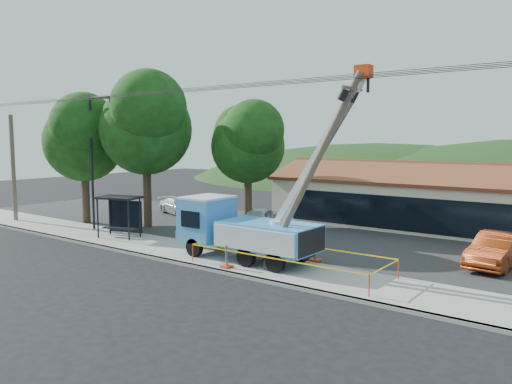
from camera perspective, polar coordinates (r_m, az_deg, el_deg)
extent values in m
plane|color=black|center=(21.99, -7.24, -10.44)|extent=(120.00, 120.00, 0.00)
cube|color=#9A9690|center=(23.47, -3.64, -9.14)|extent=(60.00, 0.25, 0.15)
cube|color=#9A9690|center=(24.90, -0.78, -8.24)|extent=(60.00, 4.00, 0.15)
cube|color=#28282B|center=(31.47, 8.15, -5.30)|extent=(60.00, 12.00, 0.10)
cube|color=beige|center=(37.01, 19.63, -1.29)|extent=(22.00, 8.00, 3.40)
cube|color=black|center=(33.25, 17.57, -2.50)|extent=(18.04, 0.08, 2.21)
cube|color=brown|center=(34.90, 18.79, 1.94)|extent=(22.50, 4.53, 1.52)
cube|color=brown|center=(38.72, 20.62, 2.26)|extent=(22.50, 4.53, 1.52)
cube|color=brown|center=(36.77, 19.79, 3.12)|extent=(22.50, 0.30, 0.25)
cylinder|color=black|center=(35.09, -18.24, 2.96)|extent=(0.16, 0.16, 9.00)
cylinder|color=black|center=(34.41, -17.61, 10.26)|extent=(1.80, 0.14, 0.14)
cube|color=black|center=(33.69, -16.70, 10.30)|extent=(0.50, 0.22, 0.15)
cylinder|color=#332316|center=(35.51, -12.31, -0.03)|extent=(0.56, 0.56, 5.06)
sphere|color=#15330E|center=(35.32, -12.47, 7.04)|extent=(6.30, 6.30, 6.30)
sphere|color=#15330E|center=(36.86, -12.82, 8.78)|extent=(5.04, 5.04, 5.04)
sphere|color=#15330E|center=(33.87, -12.20, 9.43)|extent=(5.04, 5.04, 5.04)
cylinder|color=#332316|center=(38.58, -18.87, -0.23)|extent=(0.56, 0.56, 4.40)
sphere|color=#15330E|center=(38.36, -19.07, 5.42)|extent=(5.70, 5.70, 5.70)
sphere|color=#15330E|center=(39.74, -19.14, 6.87)|extent=(4.56, 4.56, 4.56)
sphere|color=#15330E|center=(37.00, -19.11, 7.27)|extent=(4.56, 4.56, 4.56)
cylinder|color=#332316|center=(35.76, -0.92, -0.55)|extent=(0.56, 0.56, 4.18)
sphere|color=#15330E|center=(35.53, -0.93, 5.24)|extent=(5.25, 5.25, 5.25)
sphere|color=#15330E|center=(36.72, -1.57, 6.75)|extent=(4.20, 4.20, 4.20)
sphere|color=#15330E|center=(34.33, -0.25, 7.11)|extent=(4.20, 4.20, 4.20)
ellipsoid|color=#1A3C15|center=(76.42, 13.70, 1.27)|extent=(78.40, 56.00, 28.00)
cylinder|color=brown|center=(41.34, -25.99, 2.39)|extent=(0.30, 0.30, 8.00)
cylinder|color=black|center=(23.53, -2.18, 11.80)|extent=(60.00, 0.02, 0.02)
cylinder|color=black|center=(23.93, -1.41, 12.00)|extent=(60.00, 0.02, 0.02)
cylinder|color=black|center=(24.33, -0.67, 12.18)|extent=(60.00, 0.02, 0.02)
cylinder|color=black|center=(24.66, -0.09, 12.38)|extent=(60.00, 0.02, 0.02)
cylinder|color=black|center=(26.20, -7.04, -6.30)|extent=(0.95, 0.32, 0.95)
cylinder|color=black|center=(27.81, -3.86, -5.53)|extent=(0.95, 0.32, 0.95)
cylinder|color=black|center=(24.03, -1.13, -7.39)|extent=(0.95, 0.32, 0.95)
cylinder|color=black|center=(25.78, 1.92, -6.46)|extent=(0.95, 0.32, 0.95)
cylinder|color=black|center=(23.06, 2.23, -7.97)|extent=(0.95, 0.32, 0.95)
cylinder|color=black|center=(24.88, 5.15, -6.94)|extent=(0.95, 0.32, 0.95)
cube|color=black|center=(25.21, -0.73, -6.13)|extent=(7.00, 1.06, 0.27)
cube|color=#3D9CDB|center=(26.82, -5.60, -3.11)|extent=(2.12, 2.54, 2.23)
cube|color=silver|center=(26.66, -5.63, -0.63)|extent=(2.12, 2.54, 0.13)
cube|color=black|center=(27.47, -7.16, -2.57)|extent=(0.08, 1.91, 0.95)
cube|color=gray|center=(27.72, -7.29, -4.61)|extent=(0.16, 2.44, 0.53)
cube|color=#3D9CDB|center=(24.40, 1.46, -5.01)|extent=(4.88, 2.54, 1.27)
cylinder|color=silver|center=(24.02, 2.50, -4.04)|extent=(0.74, 0.74, 0.64)
cube|color=silver|center=(22.50, 7.15, 4.49)|extent=(4.61, 0.30, 6.86)
cube|color=gray|center=(22.34, 7.87, 5.15)|extent=(2.78, 0.19, 4.12)
cube|color=red|center=(21.48, 12.19, 13.29)|extent=(0.64, 0.53, 0.53)
cube|color=red|center=(24.00, -3.37, -8.48)|extent=(0.48, 0.48, 0.08)
cube|color=red|center=(25.35, 6.79, -7.73)|extent=(0.48, 0.48, 0.08)
cylinder|color=brown|center=(22.26, 6.07, 1.75)|extent=(5.03, 0.30, 8.97)
cube|color=brown|center=(21.33, 10.97, 11.57)|extent=(0.15, 1.69, 0.15)
cylinder|color=black|center=(21.81, 11.05, 10.71)|extent=(0.52, 0.34, 0.57)
cylinder|color=black|center=(20.97, 9.92, 10.92)|extent=(0.52, 0.34, 0.57)
cylinder|color=black|center=(32.18, -17.64, -2.89)|extent=(0.13, 0.13, 2.43)
cylinder|color=black|center=(30.89, -14.35, -3.16)|extent=(0.13, 0.13, 2.43)
cylinder|color=black|center=(33.14, -16.36, -2.59)|extent=(0.13, 0.13, 2.43)
cylinder|color=black|center=(31.89, -13.12, -2.84)|extent=(0.13, 0.13, 2.43)
cube|color=black|center=(31.84, -15.45, -0.61)|extent=(2.99, 2.32, 0.12)
cube|color=black|center=(32.54, -14.72, -2.70)|extent=(2.34, 0.75, 2.03)
cube|color=black|center=(32.12, -15.36, -4.03)|extent=(2.25, 1.03, 0.08)
cylinder|color=red|center=(25.29, -7.25, -6.83)|extent=(0.05, 0.05, 0.90)
cylinder|color=red|center=(20.13, 12.80, -10.33)|extent=(0.05, 0.05, 0.90)
cylinder|color=red|center=(22.88, 15.96, -8.41)|extent=(0.05, 0.05, 0.90)
cylinder|color=red|center=(27.53, -2.78, -5.72)|extent=(0.05, 0.05, 0.90)
cube|color=yellow|center=(22.26, 1.59, -7.49)|extent=(9.42, 0.01, 0.05)
cube|color=yellow|center=(21.39, 14.52, -8.26)|extent=(0.01, 3.08, 0.05)
cube|color=yellow|center=(24.78, 5.70, -6.12)|extent=(9.42, 0.01, 0.05)
cube|color=yellow|center=(26.30, -4.92, -5.39)|extent=(0.01, 3.08, 0.05)
imported|color=silver|center=(33.10, 0.18, -4.76)|extent=(3.15, 4.91, 1.56)
imported|color=#93300E|center=(27.02, 25.71, -7.87)|extent=(2.08, 5.02, 1.61)
imported|color=silver|center=(41.36, -8.81, -2.63)|extent=(4.83, 3.04, 1.30)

